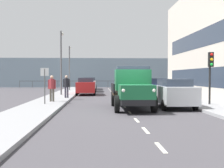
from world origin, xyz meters
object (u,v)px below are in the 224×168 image
Objects in this scene: car_silver_kerbside_near at (173,93)px; pedestrian_couple_a at (52,86)px; car_white_oppositeside_1 at (88,84)px; lamp_post_promenade at (61,56)px; truck_vintage_green at (132,89)px; car_navy_kerbside_1 at (154,89)px; lamp_post_far at (70,63)px; street_sign at (45,79)px; car_grey_kerbside_2 at (142,86)px; traffic_light_near at (211,67)px; car_red_oppositeside_0 at (86,86)px; pedestrian_in_dark_coat at (66,85)px; car_black_oppositeside_2 at (90,83)px.

car_silver_kerbside_near is 2.38× the size of pedestrian_couple_a.
car_white_oppositeside_1 is 0.77× the size of lamp_post_promenade.
truck_vintage_green is 6.26m from pedestrian_couple_a.
truck_vintage_green is 1.33× the size of car_navy_kerbside_1.
lamp_post_far reaches higher than car_navy_kerbside_1.
street_sign reaches higher than car_silver_kerbside_near.
traffic_light_near is (-2.44, 11.09, 1.58)m from car_grey_kerbside_2.
street_sign is at bearing -4.32° from traffic_light_near.
traffic_light_near reaches higher than car_navy_kerbside_1.
truck_vintage_green is 1.31× the size of car_red_oppositeside_0.
truck_vintage_green is 1.33× the size of car_silver_kerbside_near.
car_silver_kerbside_near is at bearing 112.78° from lamp_post_far.
pedestrian_in_dark_coat is (-0.64, -3.17, 0.01)m from pedestrian_couple_a.
lamp_post_promenade reaches higher than traffic_light_near.
car_silver_kerbside_near is 0.96× the size of car_grey_kerbside_2.
pedestrian_couple_a is 0.99× the size of pedestrian_in_dark_coat.
car_white_oppositeside_1 is 1.02× the size of car_black_oppositeside_2.
lamp_post_far is (8.06, -7.65, 2.63)m from car_grey_kerbside_2.
pedestrian_couple_a is at bearing 48.45° from car_grey_kerbside_2.
car_grey_kerbside_2 and car_black_oppositeside_2 have the same top height.
traffic_light_near reaches higher than car_grey_kerbside_2.
truck_vintage_green is 3.16× the size of pedestrian_couple_a.
car_grey_kerbside_2 is (-0.00, -11.54, 0.00)m from car_silver_kerbside_near.
lamp_post_far is (10.49, -18.73, 1.05)m from traffic_light_near.
traffic_light_near reaches higher than car_red_oppositeside_0.
truck_vintage_green reaches higher than car_navy_kerbside_1.
car_grey_kerbside_2 is at bearing -77.61° from traffic_light_near.
lamp_post_far is (0.14, -9.02, -0.23)m from lamp_post_promenade.
pedestrian_couple_a is at bearing 77.51° from car_red_oppositeside_0.
car_red_oppositeside_0 is at bearing 108.09° from lamp_post_far.
truck_vintage_green is 12.92m from car_red_oppositeside_0.
car_grey_kerbside_2 is 11.42m from lamp_post_far.
lamp_post_promenade is at bearing 36.23° from car_red_oppositeside_0.
car_navy_kerbside_1 is at bearing 132.31° from car_red_oppositeside_0.
traffic_light_near is at bearing -169.39° from car_silver_kerbside_near.
car_grey_kerbside_2 is at bearing 114.82° from car_black_oppositeside_2.
car_black_oppositeside_2 is 0.75× the size of lamp_post_promenade.
lamp_post_promenade is (7.92, -10.17, 2.85)m from car_silver_kerbside_near.
car_navy_kerbside_1 is 19.01m from car_black_oppositeside_2.
car_grey_kerbside_2 is 8.85m from pedestrian_in_dark_coat.
car_navy_kerbside_1 is 0.95× the size of car_black_oppositeside_2.
truck_vintage_green is 5.62m from street_sign.
car_grey_kerbside_2 is 11.50m from pedestrian_couple_a.
pedestrian_in_dark_coat is 4.88m from lamp_post_promenade.
truck_vintage_green is at bearing 97.27° from car_black_oppositeside_2.
car_navy_kerbside_1 is 8.40m from car_red_oppositeside_0.
truck_vintage_green is 20.78m from lamp_post_far.
lamp_post_promenade is (2.27, 7.55, 2.85)m from car_white_oppositeside_1.
traffic_light_near is (-10.06, 2.49, 1.27)m from pedestrian_couple_a.
pedestrian_couple_a is at bearing -21.10° from car_silver_kerbside_near.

